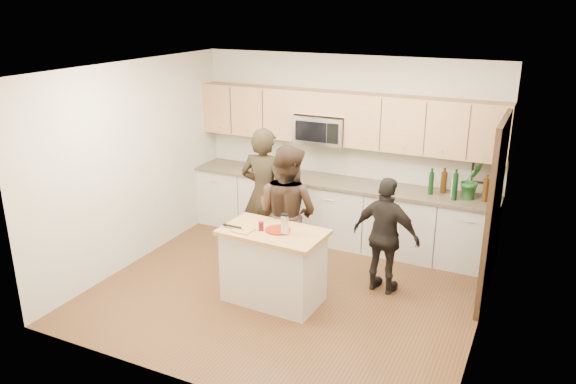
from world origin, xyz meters
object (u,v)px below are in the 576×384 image
at_px(toaster, 263,166).
at_px(woman_right, 386,236).
at_px(island, 273,265).
at_px(woman_left, 264,194).
at_px(woman_center, 287,213).

xyz_separation_m(toaster, woman_right, (2.27, -1.15, -0.30)).
relative_size(island, woman_left, 0.67).
height_order(toaster, woman_center, woman_center).
xyz_separation_m(woman_center, woman_right, (1.24, 0.17, -0.15)).
relative_size(toaster, woman_center, 0.17).
bearing_deg(island, woman_center, 103.54).
bearing_deg(toaster, woman_right, -26.82).
xyz_separation_m(toaster, woman_center, (1.04, -1.32, -0.15)).
bearing_deg(toaster, woman_left, -61.60).
distance_m(island, woman_right, 1.40).
bearing_deg(island, toaster, 123.47).
xyz_separation_m(woman_left, woman_center, (0.54, -0.40, -0.04)).
bearing_deg(woman_right, woman_center, 17.01).
distance_m(woman_left, woman_center, 0.68).
bearing_deg(woman_center, toaster, -40.53).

